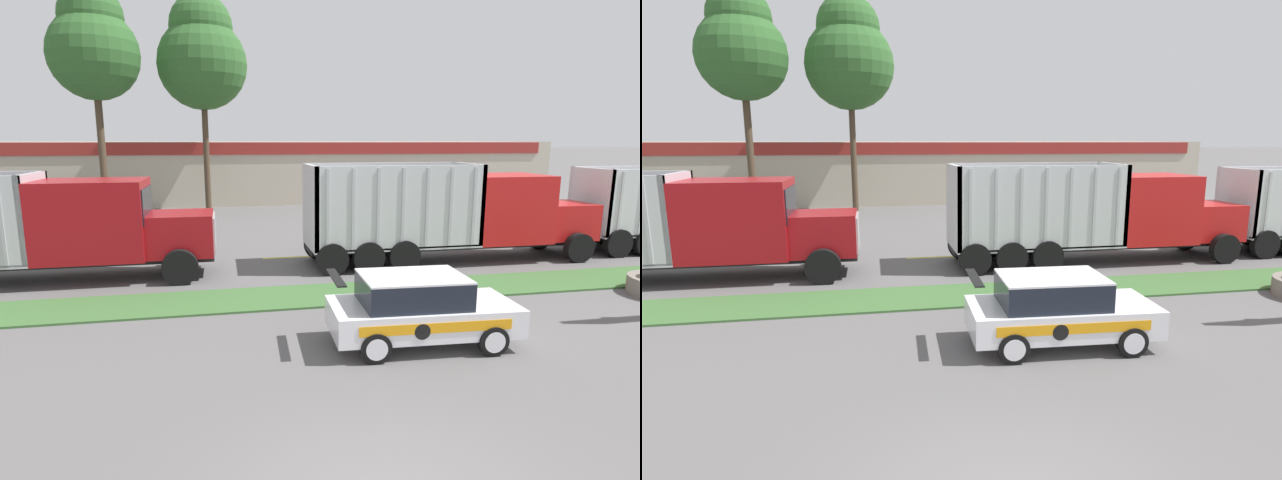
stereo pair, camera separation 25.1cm
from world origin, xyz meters
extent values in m
cube|color=#3D6633|center=(0.00, 8.81, 0.03)|extent=(120.00, 2.15, 0.06)
cube|color=yellow|center=(-4.58, 13.88, 0.00)|extent=(2.40, 0.14, 0.01)
cube|color=yellow|center=(0.82, 13.88, 0.00)|extent=(2.40, 0.14, 0.01)
cube|color=yellow|center=(6.22, 13.88, 0.00)|extent=(2.40, 0.14, 0.01)
cube|color=yellow|center=(11.62, 13.88, 0.00)|extent=(2.40, 0.14, 0.01)
cube|color=black|center=(-8.19, 12.06, 0.65)|extent=(12.05, 1.38, 0.18)
cube|color=maroon|center=(-3.21, 12.06, 1.43)|extent=(2.10, 2.06, 1.38)
cube|color=#B7B7BC|center=(-2.13, 12.06, 1.43)|extent=(0.06, 1.76, 1.17)
cube|color=maroon|center=(-5.91, 12.06, 1.99)|extent=(3.29, 2.51, 2.50)
cube|color=black|center=(-4.24, 12.06, 2.43)|extent=(0.04, 2.13, 1.13)
cylinder|color=silver|center=(-7.66, 11.25, 2.74)|extent=(0.14, 0.14, 1.48)
cube|color=#B7B7BC|center=(-7.64, 12.06, 2.14)|extent=(0.16, 2.51, 2.68)
cube|color=#A3A3A8|center=(-8.11, 10.79, 2.14)|extent=(0.10, 0.04, 2.55)
cylinder|color=black|center=(-3.21, 10.83, 0.56)|extent=(1.13, 0.30, 1.13)
cylinder|color=black|center=(-3.21, 13.30, 0.56)|extent=(1.13, 0.30, 1.13)
cube|color=silver|center=(12.65, 12.55, 2.10)|extent=(0.16, 2.34, 2.60)
cube|color=silver|center=(15.46, 13.64, 2.10)|extent=(5.79, 0.16, 2.60)
cube|color=#BCBCC1|center=(13.05, 11.36, 2.10)|extent=(0.10, 0.04, 2.47)
cylinder|color=black|center=(13.17, 11.40, 0.56)|extent=(1.11, 0.30, 1.11)
cylinder|color=black|center=(13.17, 13.70, 0.56)|extent=(1.11, 0.30, 1.11)
cylinder|color=black|center=(14.46, 13.70, 0.56)|extent=(1.11, 0.30, 1.11)
cylinder|color=black|center=(15.76, 13.70, 0.56)|extent=(1.11, 0.30, 1.11)
cube|color=black|center=(6.64, 12.20, 0.64)|extent=(11.05, 1.35, 0.18)
cube|color=red|center=(11.13, 12.20, 1.41)|extent=(2.08, 2.01, 1.37)
cube|color=#B7B7BC|center=(12.20, 12.20, 1.41)|extent=(0.06, 1.72, 1.16)
cube|color=red|center=(8.65, 12.20, 1.97)|extent=(2.89, 2.45, 2.48)
cube|color=black|center=(10.11, 12.20, 2.41)|extent=(0.04, 2.09, 1.12)
cylinder|color=silver|center=(7.10, 11.40, 2.82)|extent=(0.14, 0.14, 1.69)
cube|color=silver|center=(4.16, 12.20, 0.79)|extent=(6.09, 2.45, 0.12)
cube|color=silver|center=(7.12, 12.20, 2.22)|extent=(0.16, 2.45, 2.86)
cube|color=silver|center=(1.20, 12.20, 2.22)|extent=(0.16, 2.45, 2.86)
cube|color=silver|center=(4.16, 11.05, 2.22)|extent=(6.09, 0.16, 2.86)
cube|color=silver|center=(4.16, 13.34, 2.22)|extent=(6.09, 0.16, 2.86)
cube|color=#B2B2B7|center=(1.55, 10.95, 2.22)|extent=(0.10, 0.04, 2.72)
cube|color=#B2B2B7|center=(2.42, 10.95, 2.22)|extent=(0.10, 0.04, 2.72)
cube|color=#B2B2B7|center=(3.29, 10.95, 2.22)|extent=(0.10, 0.04, 2.72)
cube|color=#B2B2B7|center=(4.16, 10.95, 2.22)|extent=(0.10, 0.04, 2.72)
cube|color=#B2B2B7|center=(5.03, 10.95, 2.22)|extent=(0.10, 0.04, 2.72)
cube|color=#B2B2B7|center=(5.90, 10.95, 2.22)|extent=(0.10, 0.04, 2.72)
cube|color=#B2B2B7|center=(6.77, 10.95, 2.22)|extent=(0.10, 0.04, 2.72)
cylinder|color=black|center=(11.13, 10.99, 0.55)|extent=(1.10, 0.30, 1.10)
cylinder|color=black|center=(11.13, 13.40, 0.55)|extent=(1.10, 0.30, 1.10)
cylinder|color=black|center=(1.72, 10.99, 0.55)|extent=(1.10, 0.30, 1.10)
cylinder|color=black|center=(1.72, 13.40, 0.55)|extent=(1.10, 0.30, 1.10)
cylinder|color=black|center=(2.99, 10.99, 0.55)|extent=(1.10, 0.30, 1.10)
cylinder|color=black|center=(2.99, 13.40, 0.55)|extent=(1.10, 0.30, 1.10)
cylinder|color=black|center=(4.27, 10.99, 0.55)|extent=(1.10, 0.30, 1.10)
cylinder|color=black|center=(4.27, 13.40, 0.55)|extent=(1.10, 0.30, 1.10)
cube|color=white|center=(2.42, 4.99, 0.64)|extent=(4.18, 1.97, 0.62)
cube|color=black|center=(2.18, 5.00, 1.25)|extent=(2.33, 1.67, 0.60)
cube|color=white|center=(2.18, 5.00, 1.57)|extent=(2.33, 1.67, 0.04)
cube|color=black|center=(0.47, 5.08, 1.61)|extent=(0.27, 1.43, 0.03)
cube|color=orange|center=(2.38, 4.09, 0.70)|extent=(3.28, 0.17, 0.22)
cylinder|color=black|center=(2.07, 4.10, 0.64)|extent=(0.34, 0.02, 0.34)
cylinder|color=black|center=(3.65, 4.08, 0.33)|extent=(0.66, 0.23, 0.65)
cylinder|color=silver|center=(3.65, 3.97, 0.33)|extent=(0.46, 0.03, 0.46)
cylinder|color=black|center=(3.73, 5.77, 0.33)|extent=(0.66, 0.23, 0.65)
cylinder|color=silver|center=(3.74, 5.88, 0.33)|extent=(0.46, 0.03, 0.46)
cylinder|color=black|center=(1.11, 4.20, 0.33)|extent=(0.66, 0.23, 0.65)
cylinder|color=silver|center=(1.11, 4.09, 0.33)|extent=(0.46, 0.03, 0.46)
cylinder|color=black|center=(1.19, 5.89, 0.33)|extent=(0.66, 0.23, 0.65)
cylinder|color=silver|center=(1.20, 6.00, 0.33)|extent=(0.46, 0.03, 0.46)
cube|color=#BCB29E|center=(1.10, 35.69, 2.19)|extent=(43.83, 12.00, 4.38)
cube|color=maroon|center=(1.10, 29.64, 3.93)|extent=(41.64, 0.10, 0.80)
cylinder|color=#473828|center=(-8.50, 26.12, 3.89)|extent=(0.40, 0.40, 7.79)
sphere|color=#2D5B28|center=(-8.50, 26.12, 9.15)|extent=(4.96, 4.96, 4.96)
sphere|color=#2D5B28|center=(-8.50, 26.12, 11.13)|extent=(3.47, 3.47, 3.47)
cylinder|color=#473828|center=(-2.68, 27.54, 3.75)|extent=(0.37, 0.37, 7.51)
sphere|color=#2D5B28|center=(-2.68, 27.54, 8.99)|extent=(5.38, 5.38, 5.38)
sphere|color=#2D5B28|center=(-2.68, 27.54, 11.14)|extent=(3.77, 3.77, 3.77)
camera|label=1|loc=(-1.85, -4.91, 4.47)|focal=28.00mm
camera|label=2|loc=(-1.61, -4.96, 4.47)|focal=28.00mm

